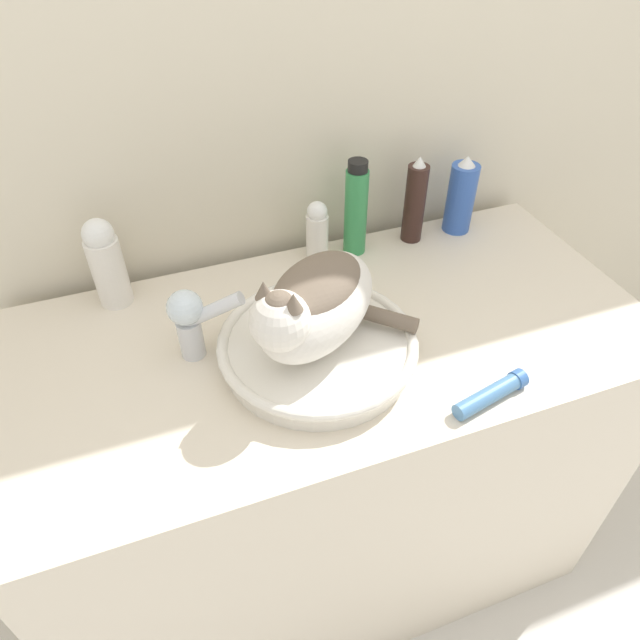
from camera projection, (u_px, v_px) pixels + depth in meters
wall_back at (275, 85)px, 1.10m from camera, size 8.00×0.05×2.40m
vanity_counter at (334, 463)px, 1.36m from camera, size 1.21×0.59×0.85m
sink_basin at (318, 347)px, 1.01m from camera, size 0.36×0.36×0.05m
cat at (314, 303)px, 0.93m from camera, size 0.33×0.28×0.18m
faucet at (191, 318)px, 0.98m from camera, size 0.13×0.08×0.15m
lotion_bottle_white at (107, 263)px, 1.09m from camera, size 0.06×0.06×0.19m
deodorant_stick at (317, 231)px, 1.22m from camera, size 0.05×0.05×0.14m
hairspray_can_black at (415, 202)px, 1.26m from camera, size 0.05×0.05×0.20m
shampoo_bottle_tall at (356, 209)px, 1.22m from camera, size 0.05×0.05×0.22m
spray_bottle_trigger at (461, 197)px, 1.30m from camera, size 0.06×0.06×0.18m
cream_tube at (492, 394)px, 0.95m from camera, size 0.15×0.06×0.03m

